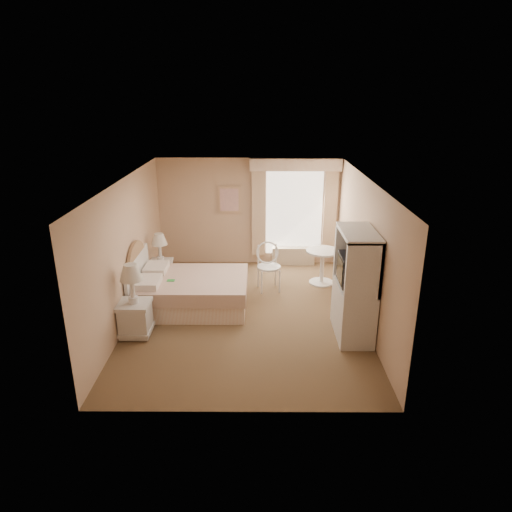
{
  "coord_description": "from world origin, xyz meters",
  "views": [
    {
      "loc": [
        0.22,
        -7.6,
        3.89
      ],
      "look_at": [
        0.18,
        0.3,
        1.04
      ],
      "focal_mm": 32.0,
      "sensor_mm": 36.0,
      "label": 1
    }
  ],
  "objects_px": {
    "round_table": "(322,261)",
    "cafe_chair": "(268,262)",
    "nightstand_near": "(134,310)",
    "bed": "(188,290)",
    "nightstand_far": "(161,266)",
    "armoire": "(355,293)"
  },
  "relations": [
    {
      "from": "bed",
      "to": "round_table",
      "type": "relative_size",
      "value": 2.78
    },
    {
      "from": "bed",
      "to": "nightstand_far",
      "type": "xyz_separation_m",
      "value": [
        -0.72,
        1.07,
        0.09
      ]
    },
    {
      "from": "nightstand_near",
      "to": "nightstand_far",
      "type": "bearing_deg",
      "value": 90.0
    },
    {
      "from": "bed",
      "to": "nightstand_near",
      "type": "bearing_deg",
      "value": -123.01
    },
    {
      "from": "nightstand_far",
      "to": "round_table",
      "type": "bearing_deg",
      "value": 1.48
    },
    {
      "from": "nightstand_far",
      "to": "round_table",
      "type": "distance_m",
      "value": 3.42
    },
    {
      "from": "bed",
      "to": "nightstand_near",
      "type": "height_order",
      "value": "bed"
    },
    {
      "from": "nightstand_near",
      "to": "bed",
      "type": "bearing_deg",
      "value": 56.99
    },
    {
      "from": "bed",
      "to": "armoire",
      "type": "xyz_separation_m",
      "value": [
        2.94,
        -1.05,
        0.42
      ]
    },
    {
      "from": "nightstand_near",
      "to": "armoire",
      "type": "relative_size",
      "value": 0.69
    },
    {
      "from": "nightstand_near",
      "to": "cafe_chair",
      "type": "height_order",
      "value": "nightstand_near"
    },
    {
      "from": "nightstand_far",
      "to": "cafe_chair",
      "type": "bearing_deg",
      "value": -5.17
    },
    {
      "from": "round_table",
      "to": "armoire",
      "type": "relative_size",
      "value": 0.41
    },
    {
      "from": "nightstand_near",
      "to": "nightstand_far",
      "type": "height_order",
      "value": "nightstand_near"
    },
    {
      "from": "round_table",
      "to": "cafe_chair",
      "type": "bearing_deg",
      "value": -165.75
    },
    {
      "from": "nightstand_far",
      "to": "cafe_chair",
      "type": "height_order",
      "value": "nightstand_far"
    },
    {
      "from": "bed",
      "to": "cafe_chair",
      "type": "xyz_separation_m",
      "value": [
        1.55,
        0.86,
        0.24
      ]
    },
    {
      "from": "round_table",
      "to": "cafe_chair",
      "type": "xyz_separation_m",
      "value": [
        -1.16,
        -0.29,
        0.08
      ]
    },
    {
      "from": "cafe_chair",
      "to": "round_table",
      "type": "bearing_deg",
      "value": 3.49
    },
    {
      "from": "round_table",
      "to": "armoire",
      "type": "distance_m",
      "value": 2.23
    },
    {
      "from": "cafe_chair",
      "to": "nightstand_near",
      "type": "bearing_deg",
      "value": -149.81
    },
    {
      "from": "cafe_chair",
      "to": "nightstand_far",
      "type": "bearing_deg",
      "value": 164.08
    }
  ]
}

